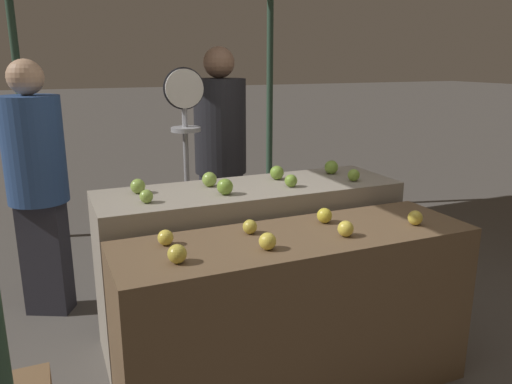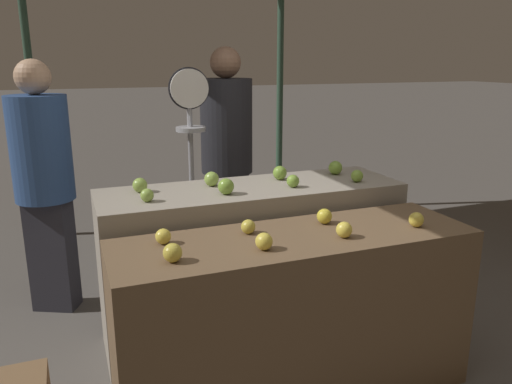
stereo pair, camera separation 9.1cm
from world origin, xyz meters
name	(u,v)px [view 2 (the right image)]	position (x,y,z in m)	size (l,w,h in m)	color
display_counter_front	(295,316)	(0.00, 0.00, 0.43)	(1.77, 0.55, 0.85)	brown
display_counter_back	(253,263)	(0.00, 0.60, 0.48)	(1.77, 0.55, 0.95)	gray
apple_front_0	(173,253)	(-0.62, -0.11, 0.89)	(0.08, 0.08, 0.08)	gold
apple_front_1	(264,241)	(-0.22, -0.11, 0.89)	(0.08, 0.08, 0.08)	yellow
apple_front_2	(344,230)	(0.20, -0.10, 0.89)	(0.08, 0.08, 0.08)	yellow
apple_front_3	(416,220)	(0.62, -0.10, 0.89)	(0.08, 0.08, 0.08)	yellow
apple_front_4	(163,236)	(-0.62, 0.12, 0.89)	(0.07, 0.07, 0.07)	yellow
apple_front_5	(248,227)	(-0.21, 0.11, 0.89)	(0.07, 0.07, 0.07)	gold
apple_front_6	(324,216)	(0.21, 0.11, 0.89)	(0.08, 0.08, 0.08)	gold
apple_back_0	(147,195)	(-0.62, 0.50, 0.99)	(0.07, 0.07, 0.07)	#8EB247
apple_back_1	(226,186)	(-0.20, 0.49, 1.00)	(0.09, 0.09, 0.09)	#7AA338
apple_back_2	(293,181)	(0.21, 0.50, 0.99)	(0.07, 0.07, 0.07)	#7AA338
apple_back_3	(357,176)	(0.63, 0.48, 0.99)	(0.07, 0.07, 0.07)	#84AD3D
apple_back_4	(140,185)	(-0.63, 0.70, 0.99)	(0.08, 0.08, 0.08)	#8EB247
apple_back_5	(212,179)	(-0.22, 0.70, 0.99)	(0.09, 0.09, 0.09)	#8EB247
apple_back_6	(280,173)	(0.22, 0.70, 0.99)	(0.09, 0.09, 0.09)	#7AA338
apple_back_7	(335,168)	(0.61, 0.70, 1.00)	(0.09, 0.09, 0.09)	#7AA338
produce_scale	(191,134)	(-0.20, 1.26, 1.18)	(0.28, 0.20, 1.62)	#99999E
person_vendor_at_scale	(227,147)	(0.17, 1.61, 1.01)	(0.43, 0.43, 1.76)	#2D2D38
person_customer_left	(43,172)	(-1.14, 1.41, 0.96)	(0.50, 0.50, 1.67)	#2D2D38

